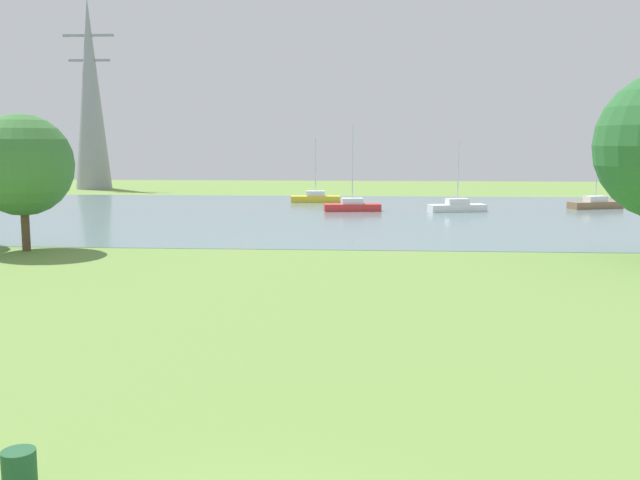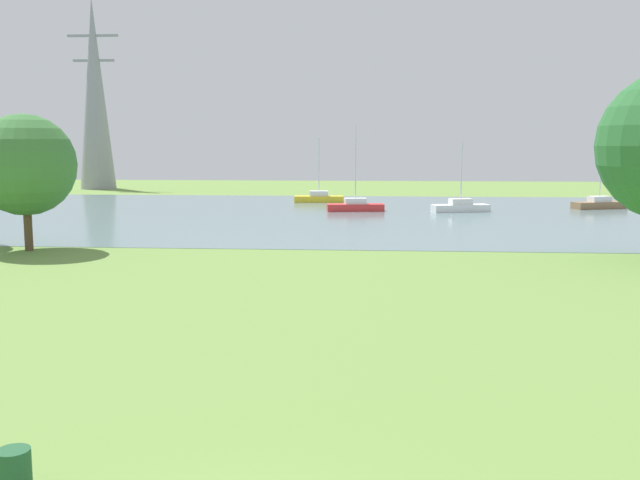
# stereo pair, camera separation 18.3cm
# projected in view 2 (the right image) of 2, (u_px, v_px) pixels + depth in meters

# --- Properties ---
(ground_plane) EXTENTS (160.00, 160.00, 0.00)m
(ground_plane) POSITION_uv_depth(u_px,v_px,m) (327.00, 277.00, 31.57)
(ground_plane) COLOR olive
(litter_bin) EXTENTS (0.56, 0.56, 0.80)m
(litter_bin) POSITION_uv_depth(u_px,v_px,m) (14.00, 473.00, 12.01)
(litter_bin) COLOR #1E512D
(litter_bin) RESTS_ON ground
(water_surface) EXTENTS (140.00, 40.00, 0.02)m
(water_surface) POSITION_uv_depth(u_px,v_px,m) (350.00, 214.00, 59.23)
(water_surface) COLOR slate
(water_surface) RESTS_ON ground
(sailboat_red) EXTENTS (4.96, 2.16, 7.26)m
(sailboat_red) POSITION_uv_depth(u_px,v_px,m) (355.00, 206.00, 61.82)
(sailboat_red) COLOR red
(sailboat_red) RESTS_ON water_surface
(sailboat_brown) EXTENTS (5.02, 3.04, 5.45)m
(sailboat_brown) POSITION_uv_depth(u_px,v_px,m) (599.00, 204.00, 64.06)
(sailboat_brown) COLOR brown
(sailboat_brown) RESTS_ON water_surface
(sailboat_yellow) EXTENTS (4.89, 1.84, 6.28)m
(sailboat_yellow) POSITION_uv_depth(u_px,v_px,m) (319.00, 198.00, 71.05)
(sailboat_yellow) COLOR yellow
(sailboat_yellow) RESTS_ON water_surface
(sailboat_white) EXTENTS (5.02, 2.62, 5.90)m
(sailboat_white) POSITION_uv_depth(u_px,v_px,m) (460.00, 207.00, 61.24)
(sailboat_white) COLOR white
(sailboat_white) RESTS_ON water_surface
(tree_west_far) EXTENTS (5.43, 5.43, 7.36)m
(tree_west_far) POSITION_uv_depth(u_px,v_px,m) (25.00, 165.00, 38.75)
(tree_west_far) COLOR brown
(tree_west_far) RESTS_ON ground
(electricity_pylon) EXTENTS (6.40, 4.40, 23.62)m
(electricity_pylon) POSITION_uv_depth(u_px,v_px,m) (95.00, 94.00, 90.41)
(electricity_pylon) COLOR gray
(electricity_pylon) RESTS_ON ground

